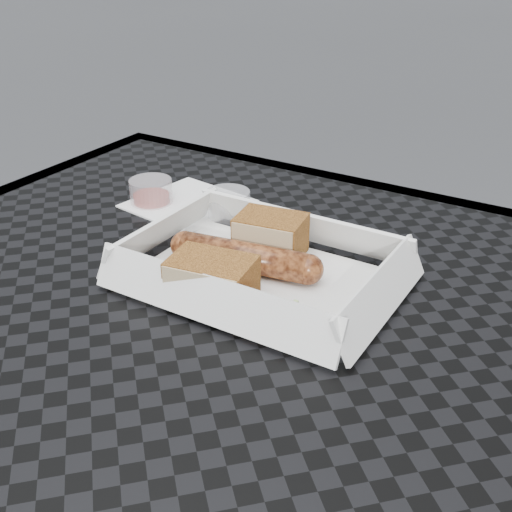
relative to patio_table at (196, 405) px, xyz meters
The scene contains 9 objects.
patio_table is the anchor object (origin of this frame).
food_tray 0.13m from the patio_table, 87.96° to the left, with size 0.22×0.15×0.00m, color white.
bratwurst 0.14m from the patio_table, 98.42° to the left, with size 0.15×0.05×0.03m.
bread_near 0.18m from the patio_table, 94.52° to the left, with size 0.07×0.05×0.04m, color brown.
bread_far 0.11m from the patio_table, 105.99° to the left, with size 0.07×0.05×0.04m, color brown.
veg_garnish 0.11m from the patio_table, 45.63° to the left, with size 0.03×0.03×0.00m.
napkin 0.28m from the patio_table, 127.37° to the left, with size 0.12×0.12×0.00m, color white.
condiment_cup_sauce 0.29m from the patio_table, 136.22° to the left, with size 0.05×0.05×0.03m, color maroon.
condiment_cup_empty 0.25m from the patio_table, 116.21° to the left, with size 0.05×0.05×0.03m, color silver.
Camera 1 is at (0.27, -0.34, 1.05)m, focal length 45.00 mm.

